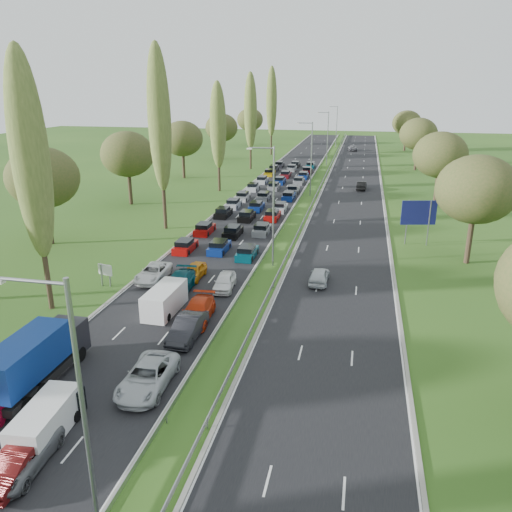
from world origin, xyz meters
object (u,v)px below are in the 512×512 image
Objects in this scene: blue_lorry at (37,358)px; white_van_front at (48,419)px; info_sign at (105,272)px; direction_sign at (419,215)px; near_car_2 at (153,273)px; white_van_rear at (166,299)px.

white_van_front is (3.37, -4.15, -0.84)m from blue_lorry.
info_sign is 34.61m from direction_sign.
white_van_front is at bearing -119.33° from direction_sign.
blue_lorry is (0.14, -17.72, 1.07)m from near_car_2.
near_car_2 is 30.36m from direction_sign.
direction_sign reaches higher than white_van_front.
direction_sign is at bearing 53.69° from blue_lorry.
near_car_2 is 17.75m from blue_lorry.
near_car_2 is 1.09× the size of white_van_front.
near_car_2 is 22.15m from white_van_front.
white_van_front is 0.92× the size of white_van_rear.
direction_sign is (28.80, 19.07, 2.20)m from info_sign.
white_van_rear is (0.24, 15.67, 0.09)m from white_van_front.
info_sign is at bearing -146.49° from direction_sign.
near_car_2 is 4.37m from info_sign.
blue_lorry is at bearing 124.24° from white_van_front.
direction_sign is (21.68, 38.58, 2.60)m from white_van_front.
white_van_front is at bearing -89.19° from white_van_rear.
blue_lorry is 42.61m from direction_sign.
info_sign reaches higher than white_van_rear.
white_van_rear is 8.31m from info_sign.
direction_sign is at bearing 32.27° from near_car_2.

